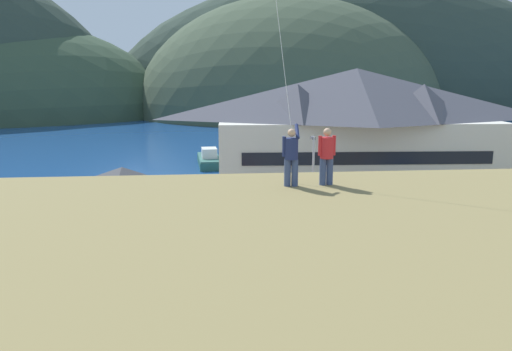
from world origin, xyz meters
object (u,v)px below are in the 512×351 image
Objects in this scene: parked_car_mid_row_far at (335,224)px; parking_light_pole at (313,173)px; parked_car_back_row_right at (421,230)px; person_companion at (327,155)px; moored_boat_wharfside at (209,160)px; parked_car_corner_spot at (116,271)px; parked_car_front_row_red at (491,262)px; person_kite_flyer at (291,155)px; storage_shed_near_lot at (124,208)px; harbor_lodge at (355,124)px; wharf_dock at (239,160)px; parked_car_front_row_silver at (239,228)px.

parked_car_mid_row_far is 0.68× the size of parking_light_pole.
person_companion reaches higher than parked_car_back_row_right.
moored_boat_wharfside reaches higher than parked_car_corner_spot.
parked_car_back_row_right is at bearing 104.02° from parked_car_front_row_red.
moored_boat_wharfside is 4.15× the size of person_kite_flyer.
person_kite_flyer is (-5.44, -15.52, 7.07)m from parked_car_mid_row_far.
moored_boat_wharfside is (5.02, 28.25, -1.96)m from storage_shed_near_lot.
moored_boat_wharfside is at bearing 139.31° from harbor_lodge.
wharf_dock is 3.31× the size of parked_car_front_row_silver.
parked_car_front_row_silver is (6.88, 0.47, -1.62)m from storage_shed_near_lot.
parked_car_mid_row_far is at bearing 3.24° from storage_shed_near_lot.
parked_car_front_row_silver is at bearing -177.56° from parked_car_mid_row_far.
storage_shed_near_lot is at bearing -176.05° from parked_car_front_row_silver.
parking_light_pole is 20.13m from person_kite_flyer.
person_kite_flyer is (-11.17, -31.21, 2.26)m from harbor_lodge.
parked_car_corner_spot is 1.00× the size of parked_car_back_row_right.
person_kite_flyer is at bearing -86.56° from moored_boat_wharfside.
parked_car_mid_row_far is at bearing 2.44° from parked_car_front_row_silver.
moored_boat_wharfside is at bearing 112.48° from parked_car_front_row_red.
wharf_dock is 29.43m from parked_car_mid_row_far.
parked_car_front_row_red is at bearing 35.20° from person_kite_flyer.
person_kite_flyer is at bearing -51.29° from parked_car_corner_spot.
person_companion is (0.13, -44.52, 7.77)m from wharf_dock.
parked_car_front_row_silver is 0.70× the size of parking_light_pole.
wharf_dock is at bearing 98.29° from parking_light_pole.
parked_car_mid_row_far is 2.26× the size of person_kite_flyer.
parked_car_back_row_right is 18.69m from person_kite_flyer.
moored_boat_wharfside is 34.43m from parked_car_corner_spot.
moored_boat_wharfside is 4.42× the size of person_companion.
parked_car_corner_spot is at bearing -85.35° from storage_shed_near_lot.
parked_car_back_row_right is (-1.38, 5.52, 0.00)m from parked_car_front_row_red.
wharf_dock is at bearing 88.75° from person_kite_flyer.
parked_car_front_row_red is at bearing -29.02° from parked_car_front_row_silver.
harbor_lodge is 6.51× the size of parked_car_mid_row_far.
storage_shed_near_lot is 4.12× the size of person_companion.
harbor_lodge is 6.37× the size of parked_car_front_row_silver.
moored_boat_wharfside is 1.25× the size of parking_light_pole.
storage_shed_near_lot is 17.93m from person_companion.
wharf_dock is 36.62m from parked_car_corner_spot.
person_companion is at bearing -83.12° from parked_car_front_row_silver.
wharf_dock is 2.30× the size of parking_light_pole.
parked_car_corner_spot is at bearing -164.29° from parked_car_back_row_right.
parked_car_corner_spot is at bearing -129.36° from harbor_lodge.
parked_car_front_row_silver is at bearing 172.69° from parked_car_back_row_right.
parked_car_front_row_red is at bearing -56.60° from parking_light_pole.
parked_car_mid_row_far is (8.02, -27.51, 0.34)m from moored_boat_wharfside.
parked_car_front_row_silver is (1.85, -27.77, 0.34)m from moored_boat_wharfside.
person_companion is at bearing -107.92° from harbor_lodge.
parked_car_front_row_silver is 2.31× the size of person_kite_flyer.
harbor_lodge reaches higher than wharf_dock.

